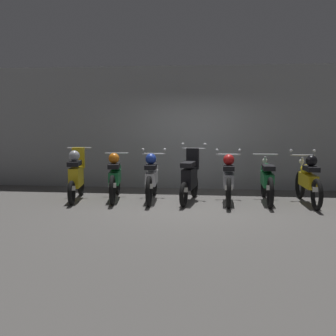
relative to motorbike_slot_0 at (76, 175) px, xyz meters
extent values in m
plane|color=#565451|center=(2.57, -0.36, -0.57)|extent=(80.00, 80.00, 0.00)
cube|color=gray|center=(2.57, 1.95, 1.04)|extent=(16.00, 0.30, 3.21)
torus|color=black|center=(-0.08, 0.55, -0.30)|extent=(0.17, 0.54, 0.53)
torus|color=black|center=(0.09, -0.59, -0.30)|extent=(0.17, 0.54, 0.53)
cube|color=gold|center=(0.00, -0.02, -0.03)|extent=(0.32, 0.76, 0.44)
cube|color=gold|center=(-0.05, 0.32, 0.37)|extent=(0.29, 0.16, 0.48)
cube|color=black|center=(0.03, -0.18, 0.29)|extent=(0.31, 0.55, 0.10)
cylinder|color=#B7BABF|center=(-0.07, 0.46, 0.59)|extent=(0.56, 0.12, 0.04)
cylinder|color=#B7BABF|center=(-0.07, 0.50, 0.12)|extent=(0.08, 0.15, 0.85)
sphere|color=silver|center=(-0.07, 0.50, 0.44)|extent=(0.12, 0.12, 0.12)
cube|color=white|center=(0.08, -0.57, -0.20)|extent=(0.16, 0.04, 0.10)
sphere|color=#9EA0A8|center=(0.03, -0.18, 0.46)|extent=(0.24, 0.24, 0.24)
torus|color=black|center=(0.76, 0.79, -0.24)|extent=(0.18, 0.66, 0.65)
torus|color=black|center=(0.95, -0.49, -0.24)|extent=(0.18, 0.66, 0.65)
cube|color=#197238|center=(0.86, 0.15, -0.05)|extent=(0.34, 0.86, 0.28)
ellipsoid|color=#197238|center=(0.84, 0.30, 0.17)|extent=(0.32, 0.47, 0.22)
cube|color=black|center=(0.89, -0.03, 0.23)|extent=(0.31, 0.55, 0.10)
cylinder|color=#B7BABF|center=(0.78, 0.69, 0.45)|extent=(0.56, 0.12, 0.04)
cylinder|color=#B7BABF|center=(0.77, 0.74, 0.08)|extent=(0.08, 0.17, 0.65)
sphere|color=silver|center=(0.77, 0.74, 0.30)|extent=(0.12, 0.12, 0.12)
cube|color=white|center=(0.95, -0.47, -0.14)|extent=(0.16, 0.04, 0.10)
sphere|color=orange|center=(0.89, -0.03, 0.40)|extent=(0.24, 0.24, 0.24)
torus|color=black|center=(1.68, 0.77, -0.24)|extent=(0.12, 0.65, 0.65)
torus|color=black|center=(1.75, -0.53, -0.24)|extent=(0.12, 0.65, 0.65)
cube|color=silver|center=(1.71, 0.12, -0.05)|extent=(0.26, 0.84, 0.28)
ellipsoid|color=silver|center=(1.71, 0.27, 0.17)|extent=(0.28, 0.45, 0.22)
cube|color=black|center=(1.72, -0.06, 0.23)|extent=(0.27, 0.53, 0.10)
cylinder|color=#B7BABF|center=(1.69, 0.66, 0.45)|extent=(0.56, 0.07, 0.04)
sphere|color=#B7BABF|center=(1.43, 0.65, 0.55)|extent=(0.07, 0.07, 0.07)
sphere|color=#B7BABF|center=(1.95, 0.68, 0.55)|extent=(0.07, 0.07, 0.07)
cylinder|color=#B7BABF|center=(1.68, 0.72, 0.08)|extent=(0.06, 0.16, 0.65)
sphere|color=silver|center=(1.68, 0.72, 0.30)|extent=(0.12, 0.12, 0.12)
cube|color=white|center=(1.75, -0.50, -0.14)|extent=(0.16, 0.02, 0.10)
sphere|color=#1E389E|center=(1.72, -0.06, 0.40)|extent=(0.24, 0.24, 0.24)
torus|color=black|center=(2.66, 0.61, -0.30)|extent=(0.17, 0.54, 0.53)
torus|color=black|center=(2.48, -0.53, -0.30)|extent=(0.17, 0.54, 0.53)
cube|color=black|center=(2.57, 0.04, -0.03)|extent=(0.33, 0.76, 0.44)
cube|color=black|center=(2.62, 0.38, 0.37)|extent=(0.29, 0.16, 0.48)
cube|color=black|center=(2.55, -0.12, 0.29)|extent=(0.31, 0.55, 0.10)
cylinder|color=#B7BABF|center=(2.64, 0.52, 0.59)|extent=(0.56, 0.12, 0.04)
sphere|color=#B7BABF|center=(2.39, 0.56, 0.69)|extent=(0.07, 0.07, 0.07)
sphere|color=#B7BABF|center=(2.90, 0.48, 0.69)|extent=(0.07, 0.07, 0.07)
cylinder|color=#B7BABF|center=(2.65, 0.56, 0.12)|extent=(0.08, 0.15, 0.85)
sphere|color=silver|center=(2.65, 0.56, 0.44)|extent=(0.12, 0.12, 0.12)
cube|color=white|center=(2.49, -0.51, -0.20)|extent=(0.16, 0.04, 0.10)
torus|color=black|center=(3.44, 0.75, -0.24)|extent=(0.10, 0.65, 0.65)
torus|color=black|center=(3.41, -0.55, -0.24)|extent=(0.10, 0.65, 0.65)
cube|color=#9EA0A8|center=(3.43, 0.10, -0.05)|extent=(0.24, 0.84, 0.28)
ellipsoid|color=#9EA0A8|center=(3.43, 0.25, 0.17)|extent=(0.27, 0.44, 0.22)
cube|color=black|center=(3.42, -0.08, 0.23)|extent=(0.25, 0.52, 0.10)
cylinder|color=#B7BABF|center=(3.44, 0.64, 0.45)|extent=(0.56, 0.05, 0.04)
sphere|color=#B7BABF|center=(3.18, 0.65, 0.55)|extent=(0.07, 0.07, 0.07)
sphere|color=#B7BABF|center=(3.70, 0.64, 0.55)|extent=(0.07, 0.07, 0.07)
cylinder|color=#B7BABF|center=(3.44, 0.69, 0.08)|extent=(0.06, 0.16, 0.65)
sphere|color=silver|center=(3.44, 0.69, 0.30)|extent=(0.12, 0.12, 0.12)
cube|color=white|center=(3.41, -0.53, -0.14)|extent=(0.16, 0.02, 0.10)
sphere|color=red|center=(3.42, -0.08, 0.40)|extent=(0.24, 0.24, 0.24)
torus|color=black|center=(4.30, 0.85, -0.24)|extent=(0.10, 0.65, 0.65)
torus|color=black|center=(4.27, -0.45, -0.24)|extent=(0.10, 0.65, 0.65)
cube|color=#197238|center=(4.28, 0.20, -0.05)|extent=(0.24, 0.84, 0.28)
ellipsoid|color=#197238|center=(4.29, 0.36, 0.17)|extent=(0.27, 0.45, 0.22)
cube|color=black|center=(4.28, 0.02, 0.23)|extent=(0.25, 0.52, 0.10)
cylinder|color=#B7BABF|center=(4.29, 0.75, 0.45)|extent=(0.56, 0.05, 0.04)
cylinder|color=#B7BABF|center=(4.29, 0.80, 0.08)|extent=(0.06, 0.16, 0.65)
sphere|color=silver|center=(4.29, 0.80, 0.30)|extent=(0.12, 0.12, 0.12)
cube|color=white|center=(4.27, -0.42, -0.14)|extent=(0.16, 0.02, 0.10)
torus|color=black|center=(5.11, 0.74, -0.24)|extent=(0.12, 0.65, 0.65)
torus|color=black|center=(5.17, -0.56, -0.24)|extent=(0.12, 0.65, 0.65)
cube|color=gold|center=(5.14, 0.09, -0.05)|extent=(0.26, 0.84, 0.28)
ellipsoid|color=gold|center=(5.13, 0.25, 0.17)|extent=(0.28, 0.45, 0.22)
cube|color=black|center=(5.15, -0.09, 0.23)|extent=(0.26, 0.53, 0.10)
cylinder|color=#B7BABF|center=(5.11, 0.64, 0.45)|extent=(0.56, 0.06, 0.04)
sphere|color=#B7BABF|center=(4.85, 0.62, 0.55)|extent=(0.07, 0.07, 0.07)
sphere|color=#B7BABF|center=(5.37, 0.65, 0.55)|extent=(0.07, 0.07, 0.07)
cylinder|color=#B7BABF|center=(5.11, 0.69, 0.08)|extent=(0.06, 0.16, 0.65)
sphere|color=silver|center=(5.11, 0.69, 0.30)|extent=(0.12, 0.12, 0.12)
cube|color=white|center=(5.17, -0.53, -0.14)|extent=(0.16, 0.02, 0.10)
sphere|color=black|center=(5.15, -0.09, 0.40)|extent=(0.24, 0.24, 0.24)
camera|label=1|loc=(3.07, -8.96, 1.27)|focal=43.93mm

